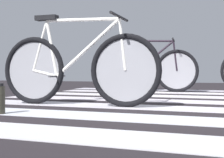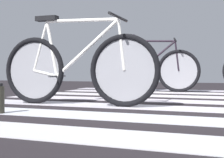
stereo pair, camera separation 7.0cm
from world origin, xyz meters
The scene contains 6 objects.
ground centered at (0.00, 0.00, 0.01)m, with size 18.00×14.00×0.02m.
crosswalk_markings centered at (0.01, 0.21, 0.02)m, with size 5.46×4.98×0.00m.
bicycle_1_of_3 centered at (-1.20, -0.63, 0.41)m, with size 1.74×0.52×0.93m.
bicycle_2_of_3 centered at (-1.13, 1.86, 0.41)m, with size 1.73×0.52×0.93m.
cyclist_2_of_3 centered at (-1.44, 1.82, 0.65)m, with size 0.36×0.44×0.97m.
water_bottle centered at (-1.48, -1.47, 0.14)m, with size 0.08×0.08×0.25m.
Camera 1 is at (0.32, -3.68, 0.37)m, focal length 53.58 mm.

